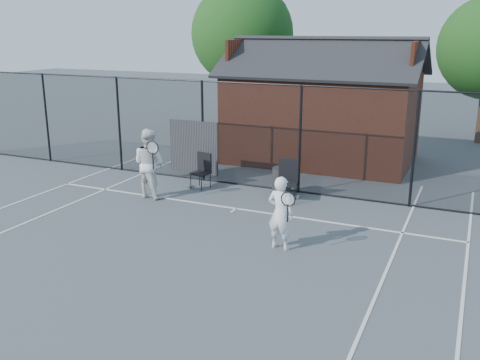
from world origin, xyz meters
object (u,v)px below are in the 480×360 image
at_px(clubhouse, 322,114).
at_px(waste_bin, 282,181).
at_px(player_front, 281,213).
at_px(chair_right, 287,182).
at_px(player_back, 149,163).
at_px(chair_left, 200,172).

height_order(clubhouse, waste_bin, clubhouse).
bearing_deg(player_front, clubhouse, 99.94).
height_order(player_front, chair_right, player_front).
bearing_deg(player_back, waste_bin, 27.06).
bearing_deg(chair_right, chair_left, 165.11).
height_order(player_front, chair_left, player_front).
bearing_deg(waste_bin, player_front, -70.59).
distance_m(player_front, waste_bin, 3.78).
distance_m(chair_right, waste_bin, 0.62).
xyz_separation_m(clubhouse, player_front, (1.39, -7.95, -0.82)).
bearing_deg(waste_bin, clubhouse, 91.86).
bearing_deg(chair_right, waste_bin, 111.51).
relative_size(chair_left, chair_right, 0.91).
xyz_separation_m(player_front, player_back, (-4.45, 1.91, 0.16)).
bearing_deg(clubhouse, player_back, -116.86).
relative_size(clubhouse, waste_bin, 8.43).
bearing_deg(chair_left, player_back, -113.46).
bearing_deg(clubhouse, chair_left, -114.70).
xyz_separation_m(clubhouse, player_back, (-3.06, -6.03, -0.66)).
bearing_deg(player_front, chair_right, 106.77).
height_order(player_front, waste_bin, player_front).
relative_size(clubhouse, player_back, 3.46).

